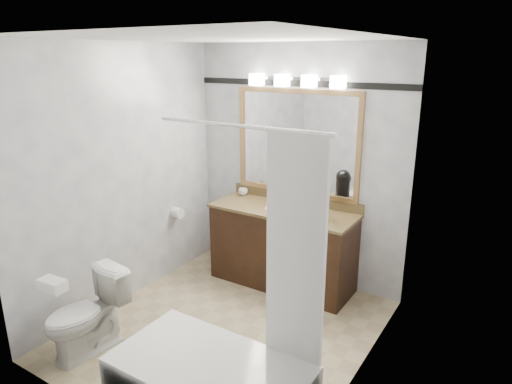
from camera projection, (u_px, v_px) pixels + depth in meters
room at (224, 197)px, 3.76m from camera, size 2.42×2.62×2.52m
vanity at (283, 246)px, 4.82m from camera, size 1.53×0.58×0.97m
mirror at (297, 143)px, 4.73m from camera, size 1.40×0.04×1.10m
vanity_light_bar at (296, 80)px, 4.50m from camera, size 1.02×0.14×0.12m
accent_stripe at (299, 83)px, 4.56m from camera, size 2.40×0.01×0.06m
bathtub at (215, 384)px, 3.03m from camera, size 1.30×0.75×1.96m
tp_roll at (177, 213)px, 5.04m from camera, size 0.11×0.12×0.12m
toilet at (86, 315)px, 3.72m from camera, size 0.46×0.71×0.68m
tissue_box at (52, 285)px, 3.41m from camera, size 0.22×0.13×0.09m
coffee_maker at (318, 200)px, 4.39m from camera, size 0.18×0.23×0.35m
cup_left at (243, 192)px, 5.15m from camera, size 0.13×0.13×0.08m
soap_bottle_a at (284, 199)px, 4.82m from camera, size 0.07×0.07×0.12m
soap_bottle_b at (302, 202)px, 4.78m from camera, size 0.08×0.08×0.09m
soap_bar at (293, 206)px, 4.76m from camera, size 0.09×0.06×0.03m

